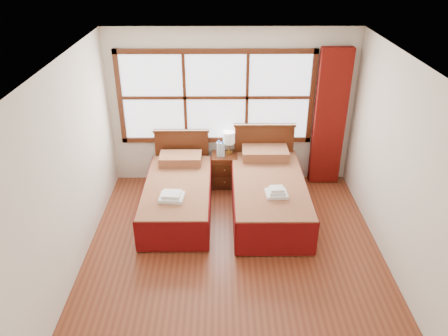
{
  "coord_description": "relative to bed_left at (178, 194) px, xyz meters",
  "views": [
    {
      "loc": [
        -0.17,
        -4.51,
        3.81
      ],
      "look_at": [
        -0.13,
        0.7,
        1.02
      ],
      "focal_mm": 35.0,
      "sensor_mm": 36.0,
      "label": 1
    }
  ],
  "objects": [
    {
      "name": "bottle_far",
      "position": [
        0.69,
        0.75,
        0.4
      ],
      "size": [
        0.07,
        0.07,
        0.27
      ],
      "color": "silver",
      "rests_on": "nightstand"
    },
    {
      "name": "ceiling",
      "position": [
        0.83,
        -1.2,
        2.31
      ],
      "size": [
        4.5,
        4.5,
        0.0
      ],
      "primitive_type": "plane",
      "rotation": [
        3.14,
        0.0,
        0.0
      ],
      "color": "white",
      "rests_on": "wall_back"
    },
    {
      "name": "towels_left",
      "position": [
        -0.04,
        -0.48,
        0.26
      ],
      "size": [
        0.36,
        0.32,
        0.1
      ],
      "rotation": [
        0.0,
        0.0,
        -0.09
      ],
      "color": "white",
      "rests_on": "bed_left"
    },
    {
      "name": "window",
      "position": [
        0.58,
        1.01,
        1.21
      ],
      "size": [
        3.16,
        0.06,
        1.56
      ],
      "color": "white",
      "rests_on": "wall_back"
    },
    {
      "name": "bed_right",
      "position": [
        1.38,
        -0.0,
        0.03
      ],
      "size": [
        1.09,
        2.12,
        1.06
      ],
      "color": "#42200D",
      "rests_on": "floor"
    },
    {
      "name": "wall_left",
      "position": [
        -1.17,
        -1.2,
        1.01
      ],
      "size": [
        0.0,
        4.5,
        4.5
      ],
      "primitive_type": "plane",
      "rotation": [
        1.57,
        0.0,
        1.57
      ],
      "color": "silver",
      "rests_on": "floor"
    },
    {
      "name": "floor",
      "position": [
        0.83,
        -1.2,
        -0.29
      ],
      "size": [
        4.5,
        4.5,
        0.0
      ],
      "primitive_type": "plane",
      "color": "brown",
      "rests_on": "ground"
    },
    {
      "name": "curtain",
      "position": [
        2.43,
        0.91,
        0.88
      ],
      "size": [
        0.5,
        0.16,
        2.3
      ],
      "primitive_type": "cube",
      "color": "maroon",
      "rests_on": "wall_back"
    },
    {
      "name": "wall_right",
      "position": [
        2.83,
        -1.2,
        1.01
      ],
      "size": [
        0.0,
        4.5,
        4.5
      ],
      "primitive_type": "plane",
      "rotation": [
        1.57,
        0.0,
        -1.57
      ],
      "color": "silver",
      "rests_on": "floor"
    },
    {
      "name": "towels_right",
      "position": [
        1.44,
        -0.47,
        0.32
      ],
      "size": [
        0.32,
        0.28,
        0.13
      ],
      "rotation": [
        0.0,
        0.0,
        0.07
      ],
      "color": "white",
      "rests_on": "bed_right"
    },
    {
      "name": "nightstand",
      "position": [
        0.72,
        0.8,
        -0.01
      ],
      "size": [
        0.43,
        0.42,
        0.57
      ],
      "color": "#4B2110",
      "rests_on": "floor"
    },
    {
      "name": "bottle_near",
      "position": [
        0.62,
        0.76,
        0.4
      ],
      "size": [
        0.07,
        0.07,
        0.28
      ],
      "color": "silver",
      "rests_on": "nightstand"
    },
    {
      "name": "lamp",
      "position": [
        0.79,
        0.87,
        0.55
      ],
      "size": [
        0.2,
        0.2,
        0.38
      ],
      "color": "gold",
      "rests_on": "nightstand"
    },
    {
      "name": "wall_back",
      "position": [
        0.83,
        1.05,
        1.01
      ],
      "size": [
        4.0,
        0.0,
        4.0
      ],
      "primitive_type": "plane",
      "rotation": [
        1.57,
        0.0,
        0.0
      ],
      "color": "silver",
      "rests_on": "floor"
    },
    {
      "name": "bed_left",
      "position": [
        0.0,
        0.0,
        0.0
      ],
      "size": [
        1.0,
        2.02,
        0.96
      ],
      "color": "#42200D",
      "rests_on": "floor"
    }
  ]
}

